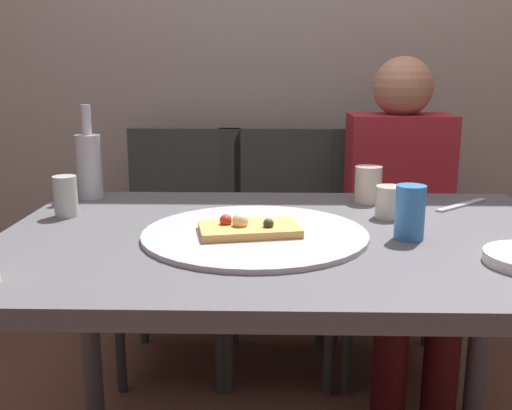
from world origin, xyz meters
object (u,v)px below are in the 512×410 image
short_glass (389,202)px  pizza_slice_last (248,228)px  soda_can (410,212)px  guest_in_sweater (402,211)px  chair_left (182,233)px  pizza_tray (255,234)px  chair_right (391,234)px  table_knife (462,205)px  chair_middle (275,233)px  dining_table (288,269)px  tumbler_near (368,184)px  wine_bottle (89,164)px  wine_glass (66,196)px

short_glass → pizza_slice_last: bearing=-150.9°
pizza_slice_last → soda_can: 0.36m
guest_in_sweater → chair_left: bearing=-10.8°
pizza_tray → short_glass: bearing=28.5°
pizza_slice_last → chair_right: (0.51, 0.89, -0.27)m
pizza_tray → table_knife: pizza_tray is taller
pizza_tray → chair_middle: 0.91m
pizza_slice_last → chair_middle: bearing=85.6°
dining_table → table_knife: table_knife is taller
chair_right → chair_middle: bearing=0.0°
chair_middle → dining_table: bearing=91.5°
soda_can → table_knife: size_ratio=0.55×
table_knife → chair_middle: (-0.51, 0.56, -0.25)m
chair_middle → soda_can: bearing=108.2°
dining_table → pizza_tray: size_ratio=2.61×
chair_right → table_knife: bearing=97.0°
guest_in_sweater → pizza_slice_last: bearing=55.4°
tumbler_near → table_knife: (0.25, -0.04, -0.05)m
tumbler_near → chair_left: size_ratio=0.11×
pizza_tray → tumbler_near: tumbler_near is taller
pizza_slice_last → tumbler_near: 0.49m
pizza_tray → wine_bottle: 0.64m
pizza_tray → chair_right: size_ratio=0.57×
dining_table → wine_glass: size_ratio=12.77×
short_glass → chair_middle: (-0.28, 0.69, -0.29)m
dining_table → wine_bottle: bearing=147.5°
pizza_slice_last → wine_glass: 0.51m
dining_table → chair_left: 0.94m
guest_in_sweater → table_knife: bearing=99.5°
pizza_tray → short_glass: (0.34, 0.18, 0.03)m
table_knife → chair_middle: chair_middle is taller
chair_left → soda_can: bearing=126.1°
pizza_slice_last → table_knife: bearing=29.3°
pizza_slice_last → wine_glass: wine_glass is taller
dining_table → table_knife: (0.49, 0.28, 0.09)m
soda_can → chair_left: (-0.65, 0.88, -0.31)m
wine_glass → table_knife: bearing=7.4°
pizza_tray → pizza_slice_last: (-0.02, -0.01, 0.02)m
dining_table → soda_can: (0.27, -0.04, 0.15)m
chair_right → wine_glass: bearing=35.4°
pizza_tray → short_glass: short_glass is taller
dining_table → wine_glass: (-0.57, 0.14, 0.14)m
wine_bottle → soda_can: (0.84, -0.40, -0.04)m
dining_table → chair_middle: bearing=91.5°
tumbler_near → short_glass: (0.03, -0.17, -0.01)m
chair_right → wine_bottle: bearing=26.1°
dining_table → tumbler_near: bearing=54.2°
pizza_tray → wine_bottle: size_ratio=1.89×
chair_right → soda_can: bearing=80.3°
dining_table → soda_can: bearing=-8.4°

